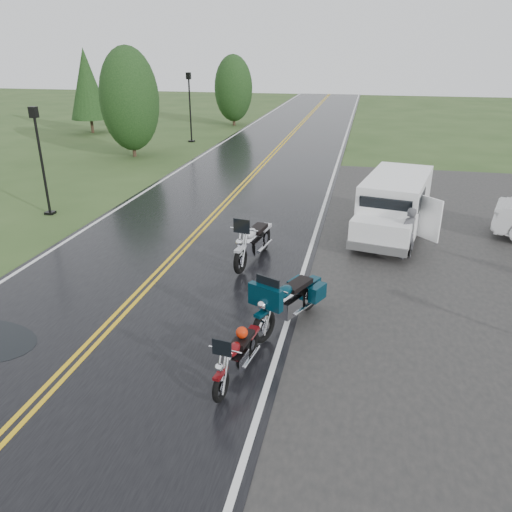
{
  "coord_description": "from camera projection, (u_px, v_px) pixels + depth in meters",
  "views": [
    {
      "loc": [
        5.18,
        -8.9,
        5.68
      ],
      "look_at": [
        2.8,
        2.0,
        1.0
      ],
      "focal_mm": 35.0,
      "sensor_mm": 36.0,
      "label": 1
    }
  ],
  "objects": [
    {
      "name": "lamp_post_near_left",
      "position": [
        42.0,
        162.0,
        17.65
      ],
      "size": [
        0.33,
        0.33,
        3.87
      ],
      "primitive_type": null,
      "color": "black",
      "rests_on": "ground"
    },
    {
      "name": "person_at_van",
      "position": [
        408.0,
        234.0,
        14.19
      ],
      "size": [
        0.65,
        0.65,
        1.52
      ],
      "primitive_type": "imported",
      "rotation": [
        0.0,
        0.0,
        3.92
      ],
      "color": "#47474B",
      "rests_on": "ground"
    },
    {
      "name": "motorcycle_red",
      "position": [
        220.0,
        375.0,
        8.41
      ],
      "size": [
        0.97,
        1.99,
        1.13
      ],
      "primitive_type": null,
      "rotation": [
        0.0,
        0.0,
        -0.15
      ],
      "color": "#5C0A0D",
      "rests_on": "ground"
    },
    {
      "name": "tree_left_far",
      "position": [
        234.0,
        96.0,
        38.43
      ],
      "size": [
        2.91,
        2.91,
        4.48
      ],
      "primitive_type": null,
      "color": "#1E3D19",
      "rests_on": "ground"
    },
    {
      "name": "tree_left_mid",
      "position": [
        131.0,
        111.0,
        27.15
      ],
      "size": [
        3.19,
        3.19,
        4.98
      ],
      "primitive_type": null,
      "color": "#1E3D19",
      "rests_on": "ground"
    },
    {
      "name": "road",
      "position": [
        231.0,
        198.0,
        20.23
      ],
      "size": [
        8.0,
        100.0,
        0.04
      ],
      "primitive_type": "cube",
      "color": "black",
      "rests_on": "ground"
    },
    {
      "name": "motorcycle_silver",
      "position": [
        240.0,
        250.0,
        13.16
      ],
      "size": [
        1.28,
        2.6,
        1.47
      ],
      "primitive_type": null,
      "rotation": [
        0.0,
        0.0,
        -0.15
      ],
      "color": "#B8BAC1",
      "rests_on": "ground"
    },
    {
      "name": "van_white",
      "position": [
        358.0,
        218.0,
        14.86
      ],
      "size": [
        2.82,
        5.23,
        1.95
      ],
      "primitive_type": null,
      "rotation": [
        0.0,
        0.0,
        -0.2
      ],
      "color": "white",
      "rests_on": "ground"
    },
    {
      "name": "ground",
      "position": [
        116.0,
        320.0,
        11.23
      ],
      "size": [
        120.0,
        120.0,
        0.0
      ],
      "primitive_type": "plane",
      "color": "#2D471E",
      "rests_on": "ground"
    },
    {
      "name": "lamp_post_far_left",
      "position": [
        190.0,
        108.0,
        31.61
      ],
      "size": [
        0.37,
        0.37,
        4.31
      ],
      "primitive_type": null,
      "color": "black",
      "rests_on": "ground"
    },
    {
      "name": "motorcycle_teal",
      "position": [
        264.0,
        314.0,
        10.05
      ],
      "size": [
        1.81,
        2.57,
        1.43
      ],
      "primitive_type": null,
      "rotation": [
        0.0,
        0.0,
        -0.43
      ],
      "color": "#042633",
      "rests_on": "ground"
    },
    {
      "name": "pine_left_far",
      "position": [
        88.0,
        92.0,
        34.85
      ],
      "size": [
        2.67,
        2.67,
        5.56
      ],
      "primitive_type": null,
      "color": "#1E3D19",
      "rests_on": "ground"
    }
  ]
}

